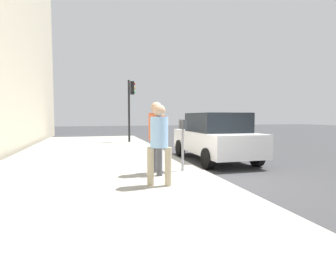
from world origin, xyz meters
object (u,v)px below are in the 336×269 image
at_px(parking_meter, 183,134).
at_px(parked_sedan_near, 215,137).
at_px(pedestrian_at_meter, 156,131).
at_px(traffic_signal, 131,100).
at_px(pedestrian_bystander, 159,138).

distance_m(parking_meter, parked_sedan_near, 2.88).
distance_m(pedestrian_at_meter, traffic_signal, 9.04).
relative_size(parking_meter, pedestrian_at_meter, 0.76).
bearing_deg(parked_sedan_near, pedestrian_at_meter, 129.89).
bearing_deg(pedestrian_at_meter, traffic_signal, 78.19).
bearing_deg(pedestrian_at_meter, parked_sedan_near, 31.61).
bearing_deg(pedestrian_at_meter, pedestrian_bystander, -108.49).
height_order(parking_meter, parked_sedan_near, parked_sedan_near).
bearing_deg(traffic_signal, parked_sedan_near, -161.63).
xyz_separation_m(pedestrian_at_meter, pedestrian_bystander, (-1.14, 0.20, -0.08)).
relative_size(pedestrian_bystander, parked_sedan_near, 0.40).
bearing_deg(parked_sedan_near, pedestrian_bystander, 139.28).
bearing_deg(pedestrian_bystander, pedestrian_at_meter, 8.97).
relative_size(parked_sedan_near, traffic_signal, 1.23).
distance_m(pedestrian_at_meter, pedestrian_bystander, 1.16).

